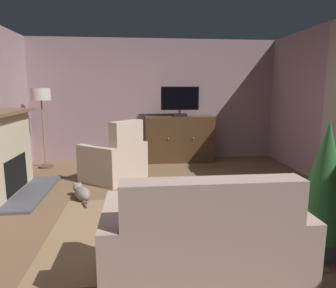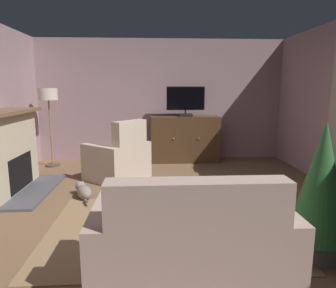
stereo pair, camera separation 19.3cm
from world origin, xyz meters
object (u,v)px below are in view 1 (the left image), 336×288
object	(u,v)px
television	(180,101)
folded_newspaper	(160,185)
cat	(82,193)
tv_remote	(154,183)
sofa_floral	(202,249)
fireplace	(1,156)
floor_lamp	(41,102)
armchair_beside_cabinet	(115,161)
coffee_table	(174,191)
tv_cabinet	(179,140)
potted_plant_small_fern_corner	(324,184)

from	to	relation	value
television	folded_newspaper	size ratio (longest dim) A/B	2.70
television	cat	size ratio (longest dim) A/B	1.23
tv_remote	sofa_floral	world-z (taller)	sofa_floral
fireplace	floor_lamp	bearing A→B (deg)	84.67
armchair_beside_cabinet	floor_lamp	world-z (taller)	floor_lamp
coffee_table	tv_remote	bearing A→B (deg)	153.44
tv_cabinet	television	world-z (taller)	television
tv_cabinet	coffee_table	world-z (taller)	tv_cabinet
folded_newspaper	floor_lamp	size ratio (longest dim) A/B	0.19
coffee_table	tv_remote	xyz separation A→B (m)	(-0.24, 0.12, 0.07)
armchair_beside_cabinet	potted_plant_small_fern_corner	world-z (taller)	potted_plant_small_fern_corner
sofa_floral	fireplace	bearing A→B (deg)	135.56
tv_remote	cat	xyz separation A→B (m)	(-1.00, 0.80, -0.36)
tv_cabinet	cat	size ratio (longest dim) A/B	2.26
television	tv_remote	xyz separation A→B (m)	(-0.73, -2.97, -0.87)
cat	tv_remote	bearing A→B (deg)	-38.54
folded_newspaper	armchair_beside_cabinet	distance (m)	1.92
tv_cabinet	cat	distance (m)	2.85
cat	coffee_table	bearing A→B (deg)	-36.51
fireplace	cat	size ratio (longest dim) A/B	2.49
armchair_beside_cabinet	potted_plant_small_fern_corner	distance (m)	3.46
television	floor_lamp	xyz separation A→B (m)	(-2.80, -0.21, -0.02)
fireplace	tv_cabinet	world-z (taller)	fireplace
coffee_table	armchair_beside_cabinet	distance (m)	2.04
potted_plant_small_fern_corner	fireplace	bearing A→B (deg)	151.17
tv_cabinet	sofa_floral	size ratio (longest dim) A/B	0.96
fireplace	sofa_floral	size ratio (longest dim) A/B	1.06
television	coffee_table	world-z (taller)	television
coffee_table	sofa_floral	xyz separation A→B (m)	(0.07, -1.23, -0.06)
fireplace	tv_cabinet	size ratio (longest dim) A/B	1.10
tv_remote	floor_lamp	xyz separation A→B (m)	(-2.06, 2.76, 0.86)
television	potted_plant_small_fern_corner	xyz separation A→B (m)	(0.82, -3.92, -0.64)
cat	armchair_beside_cabinet	bearing A→B (deg)	65.85
television	tv_remote	distance (m)	3.18
coffee_table	floor_lamp	distance (m)	3.80
tv_remote	folded_newspaper	size ratio (longest dim) A/B	0.57
potted_plant_small_fern_corner	cat	size ratio (longest dim) A/B	2.00
potted_plant_small_fern_corner	floor_lamp	xyz separation A→B (m)	(-3.62, 3.71, 0.62)
folded_newspaper	fireplace	bearing A→B (deg)	136.66
floor_lamp	armchair_beside_cabinet	bearing A→B (deg)	-34.29
television	sofa_floral	distance (m)	4.46
tv_remote	sofa_floral	bearing A→B (deg)	-90.55
tv_cabinet	folded_newspaper	size ratio (longest dim) A/B	4.95
television	floor_lamp	size ratio (longest dim) A/B	0.51
folded_newspaper	potted_plant_small_fern_corner	distance (m)	1.75
tv_remote	potted_plant_small_fern_corner	size ratio (longest dim) A/B	0.13
floor_lamp	fireplace	bearing A→B (deg)	-95.33
coffee_table	cat	xyz separation A→B (m)	(-1.24, 0.92, -0.29)
folded_newspaper	television	bearing A→B (deg)	61.51
potted_plant_small_fern_corner	cat	bearing A→B (deg)	145.63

